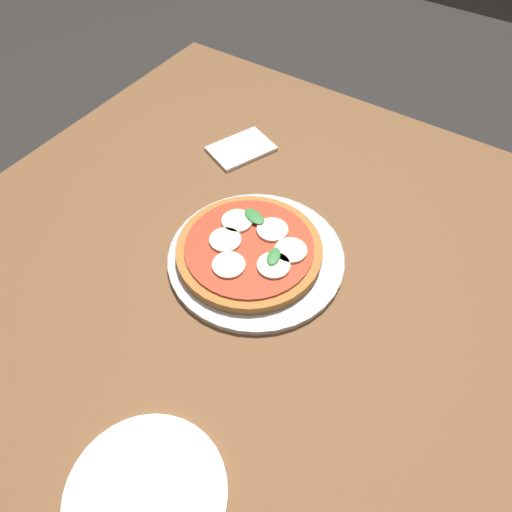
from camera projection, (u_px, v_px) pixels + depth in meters
name	position (u px, v px, depth m)	size (l,w,h in m)	color
ground_plane	(242.00, 460.00, 1.38)	(6.00, 6.00, 0.00)	#2D2B28
dining_table	(234.00, 341.00, 0.87)	(1.33, 1.19, 0.75)	brown
serving_tray	(256.00, 257.00, 0.87)	(0.31, 0.31, 0.01)	silver
pizza	(250.00, 250.00, 0.86)	(0.25, 0.25, 0.03)	#B27033
plate_white	(146.00, 495.00, 0.63)	(0.21, 0.21, 0.01)	white
napkin	(241.00, 149.00, 1.07)	(0.13, 0.09, 0.01)	white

